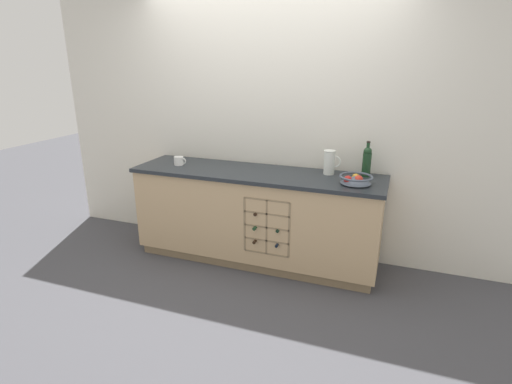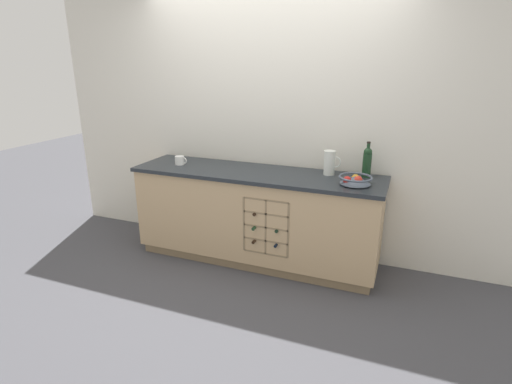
{
  "view_description": "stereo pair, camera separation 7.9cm",
  "coord_description": "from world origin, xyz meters",
  "px_view_note": "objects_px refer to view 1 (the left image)",
  "views": [
    {
      "loc": [
        1.22,
        -3.32,
        1.86
      ],
      "look_at": [
        0.0,
        0.0,
        0.69
      ],
      "focal_mm": 28.0,
      "sensor_mm": 36.0,
      "label": 1
    },
    {
      "loc": [
        1.3,
        -3.29,
        1.86
      ],
      "look_at": [
        0.0,
        0.0,
        0.69
      ],
      "focal_mm": 28.0,
      "sensor_mm": 36.0,
      "label": 2
    }
  ],
  "objects_px": {
    "ceramic_mug": "(179,161)",
    "standing_wine_bottle": "(367,161)",
    "fruit_bowl": "(356,179)",
    "white_pitcher": "(330,162)"
  },
  "relations": [
    {
      "from": "ceramic_mug",
      "to": "standing_wine_bottle",
      "type": "relative_size",
      "value": 0.4
    },
    {
      "from": "white_pitcher",
      "to": "standing_wine_bottle",
      "type": "height_order",
      "value": "standing_wine_bottle"
    },
    {
      "from": "ceramic_mug",
      "to": "fruit_bowl",
      "type": "bearing_deg",
      "value": -1.68
    },
    {
      "from": "fruit_bowl",
      "to": "white_pitcher",
      "type": "height_order",
      "value": "white_pitcher"
    },
    {
      "from": "ceramic_mug",
      "to": "standing_wine_bottle",
      "type": "bearing_deg",
      "value": 7.19
    },
    {
      "from": "white_pitcher",
      "to": "standing_wine_bottle",
      "type": "relative_size",
      "value": 0.7
    },
    {
      "from": "standing_wine_bottle",
      "to": "ceramic_mug",
      "type": "bearing_deg",
      "value": -172.81
    },
    {
      "from": "white_pitcher",
      "to": "ceramic_mug",
      "type": "height_order",
      "value": "white_pitcher"
    },
    {
      "from": "fruit_bowl",
      "to": "ceramic_mug",
      "type": "xyz_separation_m",
      "value": [
        -1.7,
        0.05,
        -0.0
      ]
    },
    {
      "from": "fruit_bowl",
      "to": "ceramic_mug",
      "type": "distance_m",
      "value": 1.7
    }
  ]
}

